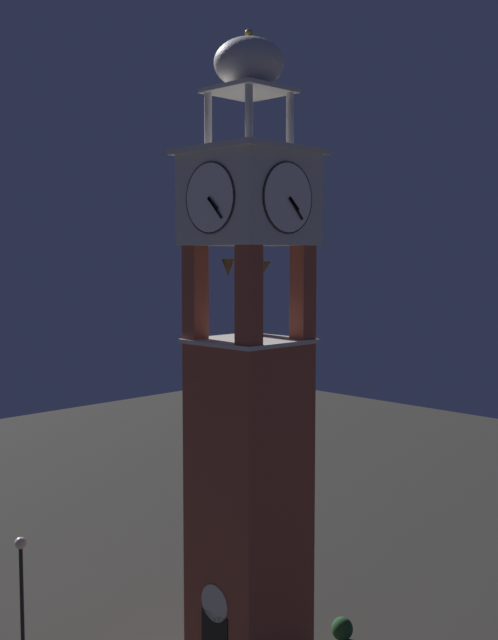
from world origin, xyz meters
TOP-DOWN VIEW (x-y plane):
  - clock_tower at (-0.00, -0.00)m, footprint 3.40×3.40m
  - lamp_post at (-4.95, -4.85)m, footprint 0.36×0.36m
  - shrub_near_entry at (0.83, 3.50)m, footprint 0.71×0.71m

SIDE VIEW (x-z plane):
  - shrub_near_entry at x=0.83m, z-range 0.00..0.77m
  - lamp_post at x=-4.95m, z-range 0.77..4.90m
  - clock_tower at x=0.00m, z-range -1.55..17.57m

